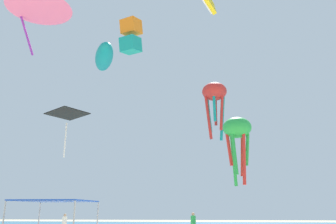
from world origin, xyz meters
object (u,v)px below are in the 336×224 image
kite_delta_pink (40,4)px  kite_inflatable_teal (104,57)px  kite_diamond_black (67,116)px  canopy_tent (56,203)px  person_central (64,222)px  person_leftmost (193,222)px  kite_octopus_green (237,131)px  kite_octopus_red (215,95)px  kite_box_orange (131,36)px

kite_delta_pink → kite_inflatable_teal: bearing=134.6°
kite_delta_pink → kite_inflatable_teal: (-2.41, 23.03, 6.67)m
kite_diamond_black → kite_inflatable_teal: (-2.40, 16.58, 13.25)m
canopy_tent → kite_delta_pink: bearing=137.3°
person_central → kite_diamond_black: 9.18m
person_central → kite_inflatable_teal: kite_inflatable_teal is taller
person_central → person_leftmost: bearing=-59.3°
kite_octopus_green → person_leftmost: bearing=-139.0°
kite_delta_pink → canopy_tent: bearing=-4.0°
person_leftmost → kite_diamond_black: (-10.31, -2.85, 8.54)m
kite_octopus_red → kite_octopus_green: 12.02m
kite_octopus_red → kite_box_orange: (-7.05, -18.65, -1.12)m
canopy_tent → person_central: bearing=110.5°
person_leftmost → kite_delta_pink: bearing=114.4°
canopy_tent → person_central: canopy_tent is taller
kite_inflatable_teal → kite_octopus_green: 23.90m
kite_diamond_black → kite_inflatable_teal: kite_inflatable_teal is taller
kite_diamond_black → person_central: bearing=-136.0°
kite_diamond_black → kite_octopus_green: bearing=143.9°
canopy_tent → person_central: 14.41m
canopy_tent → kite_octopus_green: 21.07m
person_leftmost → kite_box_orange: bearing=122.6°
person_leftmost → kite_octopus_red: bearing=-28.6°
kite_octopus_red → kite_delta_pink: (-12.88, -22.55, -0.32)m
canopy_tent → kite_box_orange: size_ratio=1.13×
canopy_tent → kite_octopus_red: size_ratio=0.45×
kite_octopus_red → kite_box_orange: kite_octopus_red is taller
kite_octopus_red → kite_box_orange: size_ratio=2.54×
kite_box_orange → canopy_tent: bearing=100.8°
kite_inflatable_teal → person_leftmost: bearing=-158.6°
kite_inflatable_teal → kite_octopus_green: (17.04, -10.02, -13.44)m
kite_octopus_green → person_central: bearing=-167.1°
kite_delta_pink → kite_box_orange: bearing=72.5°
person_central → kite_box_orange: (6.62, -5.66, 14.38)m
kite_delta_pink → kite_box_orange: 7.06m
canopy_tent → kite_diamond_black: kite_diamond_black is taller
kite_octopus_red → kite_octopus_green: kite_octopus_red is taller
person_central → kite_delta_pink: kite_delta_pink is taller
canopy_tent → kite_octopus_red: 31.22m
person_leftmost → kite_diamond_black: 13.69m
kite_inflatable_teal → kite_octopus_red: bearing=-113.2°
kite_delta_pink → kite_octopus_green: 20.71m
canopy_tent → kite_inflatable_teal: size_ratio=0.39×
person_central → canopy_tent: bearing=-127.5°
kite_octopus_red → kite_delta_pink: size_ratio=1.17×
kite_delta_pink → person_leftmost: bearing=80.7°
kite_diamond_black → kite_delta_pink: kite_delta_pink is taller
person_central → kite_octopus_green: 17.91m
canopy_tent → person_leftmost: bearing=65.2°
person_leftmost → kite_octopus_green: bearing=-67.0°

